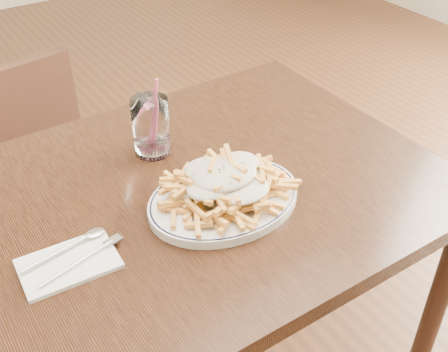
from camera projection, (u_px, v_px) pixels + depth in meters
table at (168, 225)px, 1.22m from camera, size 1.20×0.80×0.75m
chair_far at (15, 162)px, 1.77m from camera, size 0.44×0.44×0.82m
fries_plate at (224, 199)px, 1.15m from camera, size 0.35×0.31×0.02m
loaded_fries at (224, 179)px, 1.12m from camera, size 0.29×0.24×0.08m
napkin at (69, 264)px, 1.01m from camera, size 0.18×0.12×0.01m
cutlery at (67, 259)px, 1.01m from camera, size 0.20×0.11×0.01m
water_glass at (151, 129)px, 1.28m from camera, size 0.08×0.08×0.19m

